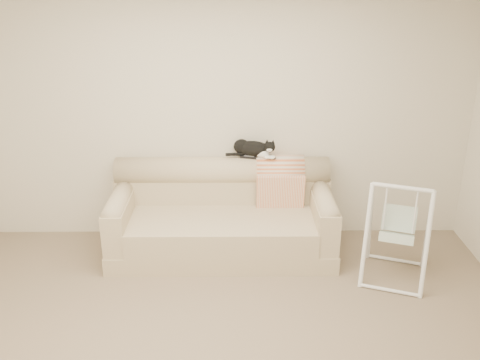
# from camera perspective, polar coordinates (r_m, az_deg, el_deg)

# --- Properties ---
(ground_plane) EXTENTS (5.00, 5.00, 0.00)m
(ground_plane) POSITION_cam_1_polar(r_m,az_deg,el_deg) (4.19, -2.03, -18.17)
(ground_plane) COLOR brown
(ground_plane) RESTS_ON ground
(room_shell) EXTENTS (5.04, 4.04, 2.60)m
(room_shell) POSITION_cam_1_polar(r_m,az_deg,el_deg) (3.42, -2.37, 1.81)
(room_shell) COLOR beige
(room_shell) RESTS_ON ground
(sofa) EXTENTS (2.20, 0.93, 0.90)m
(sofa) POSITION_cam_1_polar(r_m,az_deg,el_deg) (5.37, -1.90, -4.04)
(sofa) COLOR tan
(sofa) RESTS_ON ground
(remote_a) EXTENTS (0.19, 0.08, 0.03)m
(remote_a) POSITION_cam_1_polar(r_m,az_deg,el_deg) (5.38, 0.98, 2.49)
(remote_a) COLOR black
(remote_a) RESTS_ON sofa
(remote_b) EXTENTS (0.18, 0.08, 0.02)m
(remote_b) POSITION_cam_1_polar(r_m,az_deg,el_deg) (5.36, 2.93, 2.38)
(remote_b) COLOR black
(remote_b) RESTS_ON sofa
(tuxedo_cat) EXTENTS (0.51, 0.28, 0.20)m
(tuxedo_cat) POSITION_cam_1_polar(r_m,az_deg,el_deg) (5.36, 1.41, 3.39)
(tuxedo_cat) COLOR black
(tuxedo_cat) RESTS_ON sofa
(throw_blanket) EXTENTS (0.48, 0.38, 0.58)m
(throw_blanket) POSITION_cam_1_polar(r_m,az_deg,el_deg) (5.44, 4.26, 0.59)
(throw_blanket) COLOR #DB6F3C
(throw_blanket) RESTS_ON sofa
(baby_swing) EXTENTS (0.73, 0.75, 0.92)m
(baby_swing) POSITION_cam_1_polar(r_m,az_deg,el_deg) (5.06, 16.44, -5.35)
(baby_swing) COLOR white
(baby_swing) RESTS_ON ground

